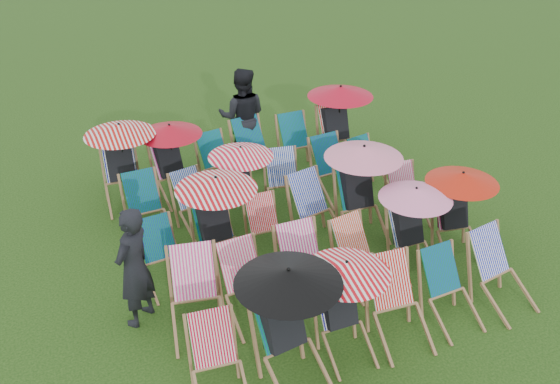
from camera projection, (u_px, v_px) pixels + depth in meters
name	position (u px, v px, depth m)	size (l,w,h in m)	color
ground	(298.00, 249.00, 9.51)	(100.00, 100.00, 0.00)	black
deckchair_0	(218.00, 365.00, 6.82)	(0.69, 0.89, 0.91)	olive
deckchair_1	(290.00, 325.00, 6.93)	(1.21, 1.30, 1.43)	olive
deckchair_2	(345.00, 307.00, 7.34)	(1.05, 1.09, 1.24)	olive
deckchair_3	(400.00, 305.00, 7.61)	(0.74, 0.98, 1.00)	olive
deckchair_4	(452.00, 291.00, 7.91)	(0.64, 0.87, 0.92)	olive
deckchair_5	(503.00, 273.00, 8.18)	(0.79, 1.00, 0.99)	olive
deckchair_6	(196.00, 298.00, 7.72)	(0.86, 1.06, 1.02)	olive
deckchair_7	(248.00, 287.00, 7.96)	(0.69, 0.92, 0.96)	olive
deckchair_8	(307.00, 270.00, 8.21)	(0.70, 0.96, 1.01)	olive
deckchair_9	(361.00, 256.00, 8.56)	(0.73, 0.93, 0.92)	olive
deckchair_10	(413.00, 227.00, 8.84)	(1.04, 1.08, 1.23)	olive
deckchair_11	(458.00, 212.00, 9.18)	(1.06, 1.13, 1.26)	olive
deckchair_12	(163.00, 257.00, 8.56)	(0.66, 0.87, 0.89)	olive
deckchair_13	(217.00, 222.00, 8.82)	(1.16, 1.21, 1.38)	olive
deckchair_14	(267.00, 229.00, 9.22)	(0.58, 0.79, 0.84)	olive
deckchair_15	(318.00, 211.00, 9.50)	(0.83, 1.04, 1.01)	olive
deckchair_16	(362.00, 189.00, 9.57)	(1.21, 1.27, 1.43)	olive
deckchair_17	(408.00, 196.00, 10.05)	(0.65, 0.85, 0.86)	olive
deckchair_18	(147.00, 210.00, 9.58)	(0.66, 0.90, 0.96)	olive
deckchair_19	(196.00, 203.00, 9.81)	(0.74, 0.92, 0.89)	olive
deckchair_20	(241.00, 183.00, 9.95)	(1.04, 1.10, 1.24)	olive
deckchair_21	(285.00, 183.00, 10.32)	(0.77, 0.96, 0.94)	olive
deckchair_22	(335.00, 170.00, 10.68)	(0.72, 0.96, 0.99)	olive
deckchair_23	(370.00, 167.00, 10.88)	(0.72, 0.90, 0.89)	olive
deckchair_24	(122.00, 163.00, 10.36)	(1.18, 1.24, 1.39)	olive
deckchair_25	(172.00, 160.00, 10.57)	(1.09, 1.17, 1.29)	olive
deckchair_26	(219.00, 163.00, 10.98)	(0.73, 0.92, 0.92)	olive
deckchair_27	(257.00, 151.00, 11.26)	(0.80, 1.03, 1.03)	olive
deckchair_28	(299.00, 145.00, 11.55)	(0.65, 0.91, 0.97)	olive
deckchair_29	(339.00, 123.00, 11.71)	(1.23, 1.29, 1.46)	olive
person_left	(134.00, 267.00, 7.72)	(0.61, 0.40, 1.67)	black
person_rear	(242.00, 117.00, 11.58)	(0.90, 0.70, 1.86)	black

